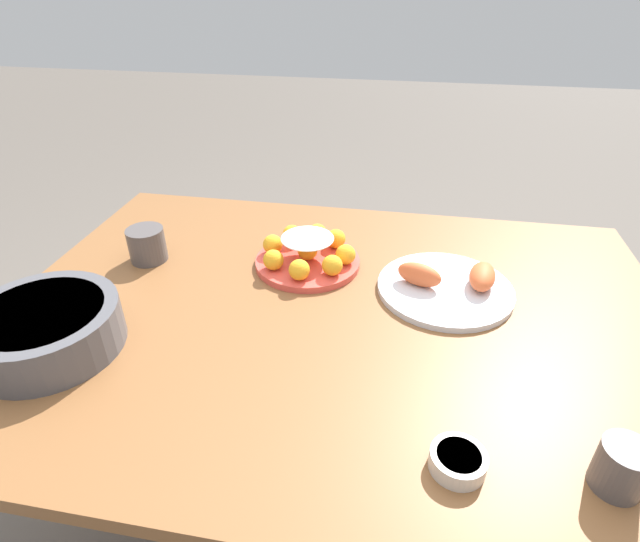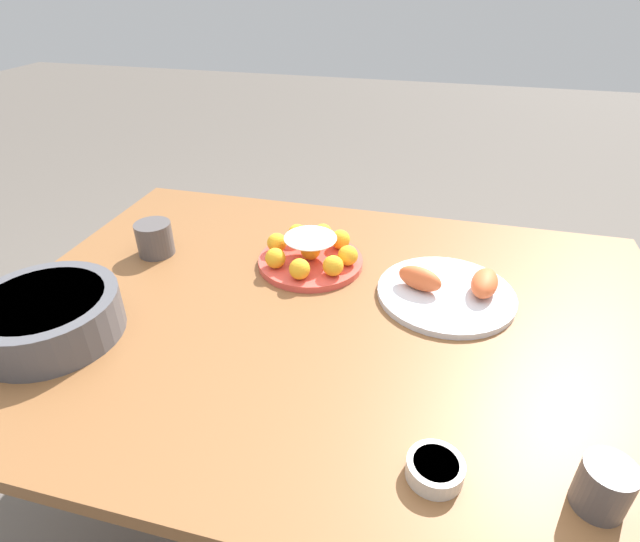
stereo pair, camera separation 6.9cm
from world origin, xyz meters
name	(u,v)px [view 2 (the right image)]	position (x,y,z in m)	size (l,w,h in m)	color
ground_plane	(328,513)	(0.00, 0.00, 0.00)	(12.00, 12.00, 0.00)	#5B544C
dining_table	(330,342)	(0.00, 0.00, 0.63)	(1.39, 1.01, 0.71)	brown
cake_plate	(311,253)	(0.09, -0.17, 0.74)	(0.25, 0.25, 0.08)	#E04C42
serving_bowl	(47,315)	(0.51, 0.21, 0.76)	(0.27, 0.27, 0.08)	#4C4C51
sauce_bowl	(435,468)	(-0.23, 0.34, 0.73)	(0.08, 0.08, 0.03)	beige
seafood_platter	(448,290)	(-0.23, -0.12, 0.73)	(0.30, 0.30, 0.07)	silver
cup_near	(155,239)	(0.47, -0.13, 0.75)	(0.09, 0.09, 0.08)	#4C4747
cup_far	(604,487)	(-0.44, 0.33, 0.75)	(0.07, 0.07, 0.08)	#4C4747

